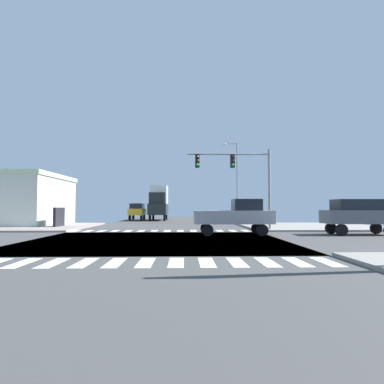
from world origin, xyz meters
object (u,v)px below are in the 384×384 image
Objects in this scene: box_truck_crossing_1 at (159,202)px; traffic_signal_mast at (237,170)px; street_lamp at (235,176)px; bank_building at (5,200)px; suv_nearside_1 at (137,210)px; pickup_leading_1 at (236,215)px; suv_trailing_3 at (359,214)px.

traffic_signal_mast is at bearing 109.59° from box_truck_crossing_1.
bank_building is at bearing -168.45° from street_lamp.
suv_nearside_1 is 0.90× the size of pickup_leading_1.
pickup_leading_1 is (21.23, -11.89, -1.26)m from bank_building.
traffic_signal_mast is 13.23m from street_lamp.
pickup_leading_1 is at bearing 111.54° from suv_nearside_1.
suv_trailing_3 is at bearing 90.00° from pickup_leading_1.
box_truck_crossing_1 is at bearing 138.79° from street_lamp.
traffic_signal_mast is 24.12m from suv_nearside_1.
pickup_leading_1 reaches higher than suv_nearside_1.
bank_building is 2.71× the size of suv_nearside_1.
street_lamp is at bearing 171.17° from pickup_leading_1.
traffic_signal_mast is at bearing -98.27° from street_lamp.
bank_building is 2.71× the size of suv_trailing_3.
box_truck_crossing_1 reaches higher than suv_nearside_1.
traffic_signal_mast is 0.52× the size of bank_building.
bank_building is 17.44m from suv_nearside_1.
suv_trailing_3 is (7.49, -3.69, -3.27)m from traffic_signal_mast.
suv_nearside_1 and suv_trailing_3 have the same top height.
pickup_leading_1 is at bearing 105.40° from box_truck_crossing_1.
bank_building is at bearing 159.51° from traffic_signal_mast.
traffic_signal_mast is 22.81m from box_truck_crossing_1.
bank_building is 19.48m from box_truck_crossing_1.
suv_nearside_1 is at bearing 49.41° from bank_building.
box_truck_crossing_1 is (-9.52, 8.33, -2.91)m from street_lamp.
bank_building reaches higher than suv_nearside_1.
box_truck_crossing_1 is (-7.62, 21.40, -2.10)m from traffic_signal_mast.
suv_nearside_1 is 26.99m from pickup_leading_1.
pickup_leading_1 is at bearing -98.83° from street_lamp.
street_lamp is at bearing 138.79° from box_truck_crossing_1.
bank_building is at bearing 42.68° from box_truck_crossing_1.
street_lamp is 0.75× the size of bank_building.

